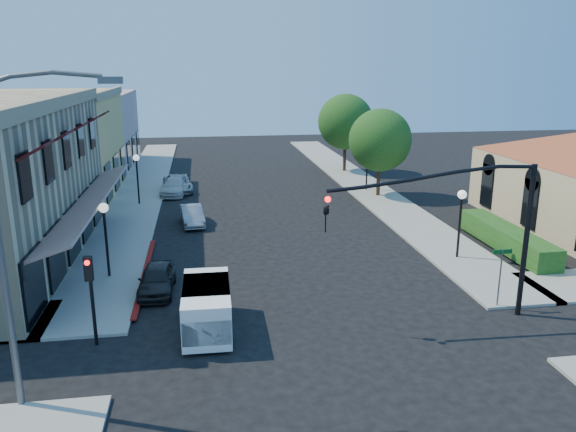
{
  "coord_description": "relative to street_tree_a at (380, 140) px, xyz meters",
  "views": [
    {
      "loc": [
        -4.1,
        -17.19,
        9.55
      ],
      "look_at": [
        -0.15,
        8.08,
        2.6
      ],
      "focal_mm": 35.0,
      "sensor_mm": 36.0,
      "label": 1
    }
  ],
  "objects": [
    {
      "name": "street_tree_a",
      "position": [
        0.0,
        0.0,
        0.0
      ],
      "size": [
        4.56,
        4.56,
        6.48
      ],
      "color": "black",
      "rests_on": "ground"
    },
    {
      "name": "secondary_signal",
      "position": [
        -16.8,
        -20.59,
        -1.88
      ],
      "size": [
        0.28,
        0.42,
        3.32
      ],
      "color": "black",
      "rests_on": "ground"
    },
    {
      "name": "sidewalk_left",
      "position": [
        -17.55,
        5.0,
        -4.13
      ],
      "size": [
        3.5,
        50.0,
        0.12
      ],
      "primitive_type": "cube",
      "color": "gray",
      "rests_on": "ground"
    },
    {
      "name": "yellow_stucco_building",
      "position": [
        -24.3,
        4.0,
        -0.39
      ],
      "size": [
        10.0,
        12.0,
        7.6
      ],
      "primitive_type": "cube",
      "color": "tan",
      "rests_on": "ground"
    },
    {
      "name": "street_name_sign",
      "position": [
        -1.3,
        -19.8,
        -2.5
      ],
      "size": [
        0.8,
        0.06,
        2.5
      ],
      "color": "#595B5E",
      "rests_on": "ground"
    },
    {
      "name": "lamppost_left_near",
      "position": [
        -17.3,
        -14.0,
        -1.46
      ],
      "size": [
        0.44,
        0.44,
        3.57
      ],
      "color": "black",
      "rests_on": "ground"
    },
    {
      "name": "pink_stucco_building",
      "position": [
        -24.3,
        16.0,
        -0.69
      ],
      "size": [
        10.0,
        12.0,
        7.0
      ],
      "primitive_type": "cube",
      "color": "#BD9B8F",
      "rests_on": "ground"
    },
    {
      "name": "ground",
      "position": [
        -8.8,
        -22.0,
        -4.19
      ],
      "size": [
        120.0,
        120.0,
        0.0
      ],
      "primitive_type": "plane",
      "color": "black",
      "rests_on": "ground"
    },
    {
      "name": "curb_red_strip",
      "position": [
        -15.7,
        -14.0,
        -4.19
      ],
      "size": [
        0.25,
        10.0,
        0.06
      ],
      "primitive_type": "cube",
      "color": "maroon",
      "rests_on": "ground"
    },
    {
      "name": "lamppost_right_far",
      "position": [
        -0.3,
        2.0,
        -1.46
      ],
      "size": [
        0.44,
        0.44,
        3.57
      ],
      "color": "black",
      "rests_on": "ground"
    },
    {
      "name": "parked_car_d",
      "position": [
        -14.77,
        4.0,
        -3.59
      ],
      "size": [
        2.53,
        4.57,
        1.21
      ],
      "primitive_type": "imported",
      "rotation": [
        0.0,
        0.0,
        0.12
      ],
      "color": "#AAAEAF",
      "rests_on": "ground"
    },
    {
      "name": "lamppost_left_far",
      "position": [
        -17.3,
        0.0,
        -1.46
      ],
      "size": [
        0.44,
        0.44,
        3.57
      ],
      "color": "black",
      "rests_on": "ground"
    },
    {
      "name": "lamppost_right_near",
      "position": [
        -0.3,
        -14.0,
        -1.46
      ],
      "size": [
        0.44,
        0.44,
        3.57
      ],
      "color": "black",
      "rests_on": "ground"
    },
    {
      "name": "hedge",
      "position": [
        2.9,
        -13.0,
        -4.19
      ],
      "size": [
        1.4,
        8.0,
        1.1
      ],
      "primitive_type": "cube",
      "color": "#1A4E16",
      "rests_on": "ground"
    },
    {
      "name": "signal_mast_arm",
      "position": [
        -2.94,
        -20.5,
        -0.11
      ],
      "size": [
        8.01,
        0.39,
        6.0
      ],
      "color": "black",
      "rests_on": "ground"
    },
    {
      "name": "parked_car_b",
      "position": [
        -13.6,
        -5.57,
        -3.61
      ],
      "size": [
        1.66,
        3.7,
        1.18
      ],
      "primitive_type": "imported",
      "rotation": [
        0.0,
        0.0,
        0.12
      ],
      "color": "#96989B",
      "rests_on": "ground"
    },
    {
      "name": "parked_car_c",
      "position": [
        -15.0,
        3.0,
        -3.59
      ],
      "size": [
        2.15,
        4.36,
        1.22
      ],
      "primitive_type": "imported",
      "rotation": [
        0.0,
        0.0,
        -0.11
      ],
      "color": "silver",
      "rests_on": "ground"
    },
    {
      "name": "white_van",
      "position": [
        -12.92,
        -20.04,
        -3.19
      ],
      "size": [
        1.8,
        3.96,
        1.74
      ],
      "color": "white",
      "rests_on": "ground"
    },
    {
      "name": "sidewalk_right",
      "position": [
        -0.05,
        5.0,
        -4.13
      ],
      "size": [
        3.5,
        50.0,
        0.12
      ],
      "primitive_type": "cube",
      "color": "gray",
      "rests_on": "ground"
    },
    {
      "name": "cobra_streetlight",
      "position": [
        -17.95,
        -24.0,
        1.07
      ],
      "size": [
        3.6,
        0.25,
        9.31
      ],
      "color": "#595B5E",
      "rests_on": "ground"
    },
    {
      "name": "parked_car_a",
      "position": [
        -15.0,
        -16.0,
        -3.59
      ],
      "size": [
        1.59,
        3.63,
        1.21
      ],
      "primitive_type": "imported",
      "rotation": [
        0.0,
        0.0,
        -0.04
      ],
      "color": "black",
      "rests_on": "ground"
    },
    {
      "name": "street_tree_b",
      "position": [
        0.0,
        10.0,
        0.35
      ],
      "size": [
        4.94,
        4.94,
        7.02
      ],
      "color": "black",
      "rests_on": "ground"
    }
  ]
}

